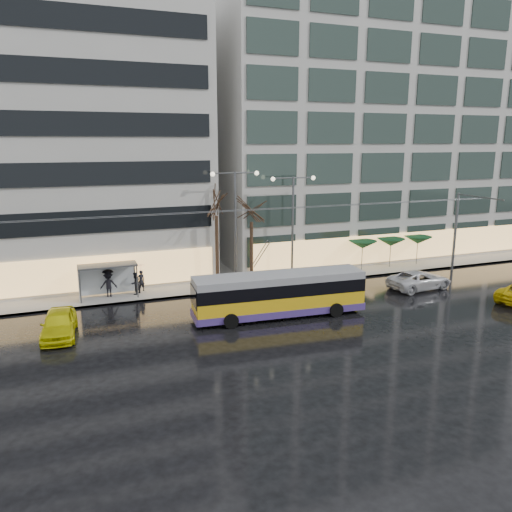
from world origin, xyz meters
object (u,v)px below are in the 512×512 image
trolleybus (279,296)px  taxi_a (59,324)px  bus_shelter (102,274)px  street_lamp_near (235,212)px

trolleybus → taxi_a: size_ratio=2.44×
bus_shelter → street_lamp_near: (10.38, 0.11, 4.03)m
trolleybus → bus_shelter: trolleybus is taller
trolleybus → street_lamp_near: size_ratio=1.29×
bus_shelter → trolleybus: bearing=-36.8°
street_lamp_near → taxi_a: street_lamp_near is taller
taxi_a → street_lamp_near: bearing=31.1°
street_lamp_near → taxi_a: (-13.40, -6.73, -5.18)m
trolleybus → street_lamp_near: (-0.33, 8.13, 4.55)m
trolleybus → bus_shelter: size_ratio=2.77×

